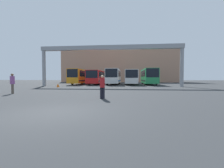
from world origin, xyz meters
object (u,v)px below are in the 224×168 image
object	(u,v)px
bus_slot_3	(131,76)
pedestrian_near_right	(12,83)
bus_slot_1	(98,77)
traffic_cone	(58,85)
bus_slot_2	(114,76)
bus_slot_4	(149,76)
pedestrian_near_center	(102,86)
bus_slot_0	(82,76)

from	to	relation	value
bus_slot_3	pedestrian_near_right	bearing A→B (deg)	-117.34
bus_slot_1	traffic_cone	size ratio (longest dim) A/B	20.20
bus_slot_2	bus_slot_4	bearing A→B (deg)	-2.78
bus_slot_3	pedestrian_near_center	size ratio (longest dim) A/B	7.42
bus_slot_0	bus_slot_3	xyz separation A→B (m)	(11.52, -0.06, -0.10)
pedestrian_near_right	pedestrian_near_center	world-z (taller)	pedestrian_near_right
bus_slot_1	pedestrian_near_right	distance (m)	21.81
bus_slot_2	pedestrian_near_right	world-z (taller)	bus_slot_2
pedestrian_near_right	traffic_cone	world-z (taller)	pedestrian_near_right
traffic_cone	bus_slot_2	bearing A→B (deg)	54.38
bus_slot_0	bus_slot_2	size ratio (longest dim) A/B	1.13
bus_slot_3	bus_slot_4	size ratio (longest dim) A/B	1.20
pedestrian_near_center	traffic_cone	xyz separation A→B (m)	(-9.25, 12.42, -0.58)
bus_slot_0	bus_slot_1	world-z (taller)	bus_slot_0
pedestrian_near_center	traffic_cone	distance (m)	15.50
bus_slot_1	bus_slot_2	size ratio (longest dim) A/B	1.08
bus_slot_3	bus_slot_4	bearing A→B (deg)	-14.92
bus_slot_2	pedestrian_near_center	bearing A→B (deg)	-86.72
bus_slot_1	traffic_cone	distance (m)	12.26
bus_slot_0	pedestrian_near_right	bearing A→B (deg)	-89.22
traffic_cone	bus_slot_3	bearing A→B (deg)	44.85
bus_slot_3	traffic_cone	size ratio (longest dim) A/B	20.92
pedestrian_near_right	bus_slot_4	bearing A→B (deg)	106.83
bus_slot_1	traffic_cone	bearing A→B (deg)	-109.50
bus_slot_1	pedestrian_near_center	bearing A→B (deg)	-77.76
bus_slot_1	bus_slot_2	world-z (taller)	bus_slot_2
bus_slot_2	bus_slot_3	world-z (taller)	bus_slot_2
bus_slot_4	traffic_cone	distance (m)	18.96
bus_slot_2	bus_slot_4	world-z (taller)	bus_slot_4
bus_slot_3	pedestrian_near_center	xyz separation A→B (m)	(-2.50, -24.11, -0.94)
pedestrian_near_right	traffic_cone	xyz separation A→B (m)	(-0.52, 10.03, -0.69)
bus_slot_4	pedestrian_near_right	size ratio (longest dim) A/B	5.45
bus_slot_0	pedestrian_near_center	bearing A→B (deg)	-69.52
pedestrian_near_right	pedestrian_near_center	xyz separation A→B (m)	(8.73, -2.39, -0.11)
pedestrian_near_center	traffic_cone	bearing A→B (deg)	124.64
bus_slot_0	bus_slot_2	bearing A→B (deg)	-5.28
bus_slot_2	pedestrian_near_right	size ratio (longest dim) A/B	5.85
bus_slot_4	pedestrian_near_center	bearing A→B (deg)	-105.36
bus_slot_0	bus_slot_1	distance (m)	3.85
bus_slot_2	bus_slot_1	bearing A→B (deg)	173.42
pedestrian_near_right	pedestrian_near_center	distance (m)	9.05
bus_slot_2	pedestrian_near_right	bearing A→B (deg)	-109.32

